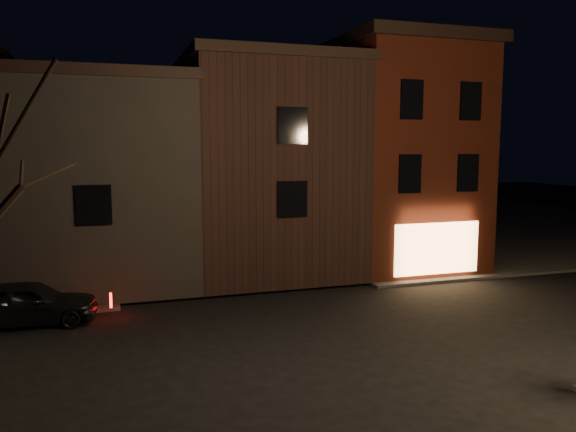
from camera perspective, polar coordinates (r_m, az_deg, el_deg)
The scene contains 6 objects.
ground at distance 16.90m, azimuth 1.43°, elevation -12.75°, with size 120.00×120.00×0.00m, color black.
sidewalk_far_right at distance 43.54m, azimuth 17.78°, elevation -0.76°, with size 30.00×30.00×0.12m, color #2D2B28.
corner_building at distance 27.84m, azimuth 10.64°, elevation 6.27°, with size 6.50×8.50×10.50m.
row_building_a at distance 26.40m, azimuth -3.03°, elevation 5.11°, with size 7.30×10.30×9.40m.
row_building_b at distance 25.54m, azimuth -18.98°, elevation 3.55°, with size 7.80×10.30×8.40m.
parked_car_a at distance 20.11m, azimuth -24.91°, elevation -8.01°, with size 1.72×4.27×1.45m, color black.
Camera 1 is at (-5.28, -14.99, 5.72)m, focal length 35.00 mm.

